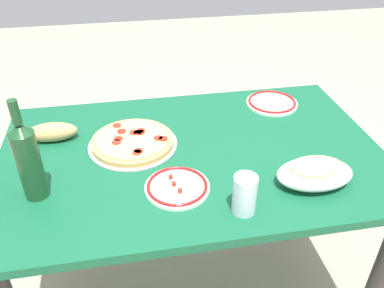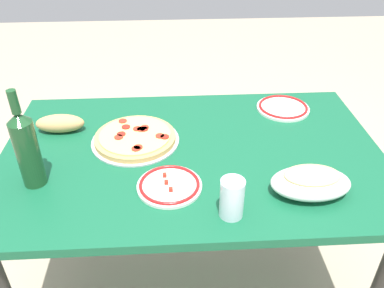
% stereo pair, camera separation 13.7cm
% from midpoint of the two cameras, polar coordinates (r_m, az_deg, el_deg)
% --- Properties ---
extents(ground_plane, '(8.00, 8.00, 0.00)m').
position_cam_midpoint_polar(ground_plane, '(1.91, -2.17, -19.67)').
color(ground_plane, tan).
rests_on(ground_plane, ground).
extents(dining_table, '(1.32, 0.84, 0.74)m').
position_cam_midpoint_polar(dining_table, '(1.46, -2.69, -5.14)').
color(dining_table, '#145938').
rests_on(dining_table, ground).
extents(pepperoni_pizza, '(0.31, 0.31, 0.03)m').
position_cam_midpoint_polar(pepperoni_pizza, '(1.44, -11.14, 0.22)').
color(pepperoni_pizza, '#B7B7BC').
rests_on(pepperoni_pizza, dining_table).
extents(baked_pasta_dish, '(0.24, 0.15, 0.08)m').
position_cam_midpoint_polar(baked_pasta_dish, '(1.26, 14.15, -4.05)').
color(baked_pasta_dish, white).
rests_on(baked_pasta_dish, dining_table).
extents(wine_bottle, '(0.07, 0.07, 0.32)m').
position_cam_midpoint_polar(wine_bottle, '(1.24, -25.25, -2.13)').
color(wine_bottle, '#194723').
rests_on(wine_bottle, dining_table).
extents(water_glass, '(0.07, 0.07, 0.12)m').
position_cam_midpoint_polar(water_glass, '(1.12, 4.02, -7.31)').
color(water_glass, silver).
rests_on(water_glass, dining_table).
extents(side_plate_near, '(0.21, 0.21, 0.02)m').
position_cam_midpoint_polar(side_plate_near, '(1.69, 9.03, 5.78)').
color(side_plate_near, white).
rests_on(side_plate_near, dining_table).
extents(side_plate_far, '(0.20, 0.20, 0.02)m').
position_cam_midpoint_polar(side_plate_far, '(1.23, -5.34, -6.19)').
color(side_plate_far, white).
rests_on(side_plate_far, dining_table).
extents(bread_loaf, '(0.18, 0.07, 0.07)m').
position_cam_midpoint_polar(bread_loaf, '(1.54, -21.73, 1.51)').
color(bread_loaf, tan).
rests_on(bread_loaf, dining_table).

